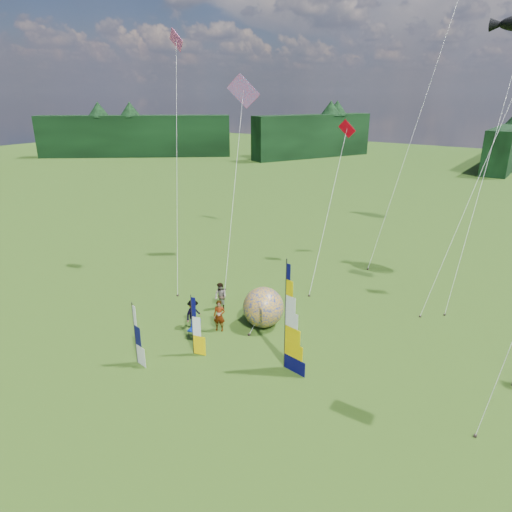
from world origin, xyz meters
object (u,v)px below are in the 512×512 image
Objects in this scene: spectator_c at (193,314)px; kite_whale at (490,147)px; side_banner_left at (192,326)px; spectator_b at (221,296)px; side_banner_far at (135,334)px; spectator_a at (219,316)px; bol_inflatable at (263,307)px; camp_chair at (194,329)px; feather_banner_main at (285,317)px; spectator_d at (256,304)px.

spectator_c is 0.09× the size of kite_whale.
kite_whale is (9.86, 18.00, 7.99)m from side_banner_left.
side_banner_far is at bearing -79.11° from spectator_b.
spectator_a reaches higher than spectator_b.
kite_whale is at bearing 57.41° from bol_inflatable.
spectator_b is 3.70m from camp_chair.
side_banner_left is 2.99m from spectator_c.
bol_inflatable is (-3.28, 2.95, -1.60)m from feather_banner_main.
spectator_d is 4.26m from camp_chair.
spectator_d is at bearing 145.88° from bol_inflatable.
spectator_d is (2.11, 7.55, -0.76)m from side_banner_far.
side_banner_far is 3.06× the size of camp_chair.
side_banner_left is at bearing 61.93° from side_banner_far.
side_banner_far is 5.20m from spectator_a.
spectator_d is at bearing -36.81° from spectator_c.
side_banner_far is 1.88× the size of spectator_d.
side_banner_left is 3.09× the size of camp_chair.
spectator_d is at bearing 149.26° from feather_banner_main.
side_banner_left is at bearing 110.99° from spectator_d.
bol_inflatable is 3.41m from spectator_b.
spectator_d is at bearing 84.19° from side_banner_far.
kite_whale is at bearing 56.09° from spectator_b.
spectator_a is (-1.74, -1.92, -0.26)m from bol_inflatable.
feather_banner_main is 7.57m from side_banner_far.
feather_banner_main is 6.15m from camp_chair.
bol_inflatable is at bearing -106.31° from kite_whale.
spectator_a is (-5.02, 1.03, -1.86)m from feather_banner_main.
feather_banner_main is 2.34× the size of bol_inflatable.
bol_inflatable is 4.10m from spectator_c.
kite_whale reaches higher than spectator_b.
side_banner_left is 1.75× the size of spectator_a.
spectator_c is 1.64× the size of camp_chair.
spectator_a reaches higher than spectator_c.
feather_banner_main reaches higher than spectator_c.
feather_banner_main is at bearing 41.67° from side_banner_far.
feather_banner_main is at bearing -10.61° from camp_chair.
kite_whale is (11.80, 15.86, 8.76)m from spectator_c.
feather_banner_main is at bearing 164.32° from spectator_d.
spectator_d is at bearing 55.39° from camp_chair.
feather_banner_main reaches higher than camp_chair.
spectator_d is at bearing 71.80° from side_banner_left.
kite_whale is at bearing -102.08° from spectator_d.
side_banner_far is at bearing 99.07° from spectator_d.
spectator_b reaches higher than spectator_c.
side_banner_far is 3.78m from camp_chair.
bol_inflatable is at bearing 75.81° from side_banner_far.
kite_whale is (10.30, 15.30, 8.70)m from spectator_a.
spectator_b is at bearing 104.09° from spectator_a.
spectator_b reaches higher than camp_chair.
side_banner_left is at bearing -102.41° from kite_whale.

